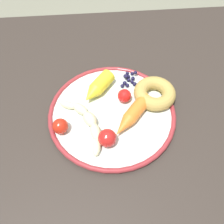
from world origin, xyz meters
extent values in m
plane|color=gray|center=(0.00, 0.00, 0.00)|extent=(6.00, 6.00, 0.00)
cube|color=#322B26|center=(0.00, 0.00, 0.71)|extent=(0.94, 0.99, 0.03)
cube|color=#322526|center=(0.41, -0.43, 0.35)|extent=(0.05, 0.05, 0.69)
cube|color=#322526|center=(0.41, 0.43, 0.35)|extent=(0.05, 0.05, 0.69)
cylinder|color=silver|center=(-0.01, 0.04, 0.73)|extent=(0.32, 0.32, 0.01)
torus|color=maroon|center=(-0.01, 0.04, 0.74)|extent=(0.33, 0.33, 0.01)
ellipsoid|color=beige|center=(-0.11, 0.08, 0.75)|extent=(0.05, 0.03, 0.02)
ellipsoid|color=beige|center=(-0.07, 0.08, 0.75)|extent=(0.05, 0.03, 0.02)
ellipsoid|color=beige|center=(-0.03, 0.09, 0.75)|extent=(0.05, 0.05, 0.03)
ellipsoid|color=beige|center=(0.00, 0.12, 0.75)|extent=(0.05, 0.05, 0.02)
ellipsoid|color=beige|center=(0.02, 0.15, 0.75)|extent=(0.04, 0.05, 0.02)
cylinder|color=orange|center=(-0.01, -0.03, 0.75)|extent=(0.08, 0.08, 0.04)
cone|color=orange|center=(-0.07, 0.02, 0.75)|extent=(0.06, 0.06, 0.04)
cylinder|color=yellow|center=(0.08, 0.05, 0.76)|extent=(0.08, 0.07, 0.04)
cone|color=yellow|center=(0.04, 0.09, 0.76)|extent=(0.06, 0.06, 0.04)
torus|color=tan|center=(0.03, -0.08, 0.75)|extent=(0.16, 0.16, 0.04)
sphere|color=#191638|center=(0.10, -0.03, 0.74)|extent=(0.01, 0.01, 0.01)
sphere|color=#191638|center=(0.09, -0.03, 0.74)|extent=(0.01, 0.01, 0.01)
sphere|color=#191638|center=(0.11, -0.02, 0.74)|extent=(0.01, 0.01, 0.01)
sphere|color=#191638|center=(0.08, -0.01, 0.74)|extent=(0.01, 0.01, 0.01)
sphere|color=#191638|center=(0.12, -0.02, 0.74)|extent=(0.01, 0.01, 0.01)
sphere|color=#191638|center=(0.11, -0.01, 0.74)|extent=(0.01, 0.01, 0.01)
sphere|color=#191638|center=(0.12, -0.03, 0.74)|extent=(0.01, 0.01, 0.01)
sphere|color=#191638|center=(0.07, 0.00, 0.74)|extent=(0.01, 0.01, 0.01)
sphere|color=#191638|center=(0.08, -0.01, 0.74)|extent=(0.01, 0.01, 0.01)
sphere|color=#191638|center=(0.10, -0.02, 0.74)|extent=(0.01, 0.01, 0.01)
sphere|color=#191638|center=(0.08, -0.04, 0.74)|extent=(0.01, 0.01, 0.01)
sphere|color=#191638|center=(0.11, -0.04, 0.75)|extent=(0.01, 0.01, 0.01)
sphere|color=#191638|center=(0.10, -0.01, 0.75)|extent=(0.01, 0.01, 0.01)
sphere|color=red|center=(0.03, 0.00, 0.75)|extent=(0.04, 0.04, 0.04)
sphere|color=red|center=(-0.09, 0.05, 0.76)|extent=(0.04, 0.04, 0.04)
sphere|color=red|center=(-0.05, 0.16, 0.76)|extent=(0.04, 0.04, 0.04)
camera|label=1|loc=(-0.35, 0.07, 1.22)|focal=36.77mm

